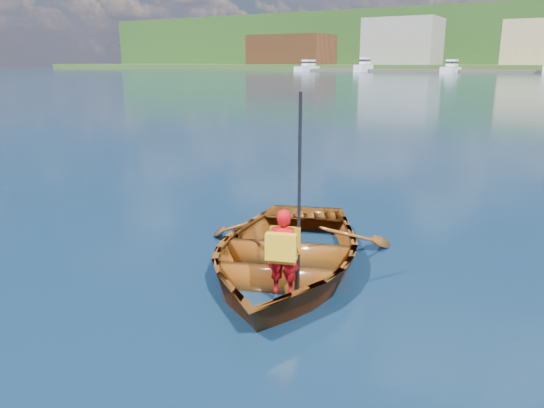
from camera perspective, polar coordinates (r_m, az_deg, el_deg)
ground at (r=7.11m, az=-5.13°, el=-6.84°), size 600.00×600.00×0.00m
rowboat at (r=6.88m, az=1.33°, el=-5.24°), size 3.93×4.62×0.81m
child_paddler at (r=5.90m, az=1.24°, el=-4.91°), size 0.43×0.43×2.24m
hillside_trees at (r=243.79m, az=25.70°, el=17.19°), size 294.27×82.40×25.50m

